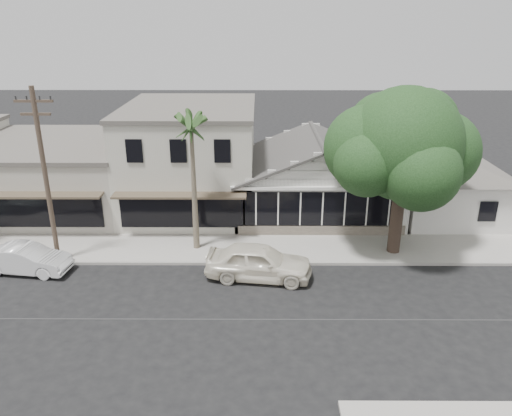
{
  "coord_description": "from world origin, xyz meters",
  "views": [
    {
      "loc": [
        1.36,
        -17.91,
        11.95
      ],
      "look_at": [
        1.24,
        6.0,
        2.73
      ],
      "focal_mm": 35.0,
      "sensor_mm": 36.0,
      "label": 1
    }
  ],
  "objects_px": {
    "car_1": "(26,259)",
    "shade_tree": "(401,146)",
    "car_0": "(259,262)",
    "utility_pole": "(45,174)"
  },
  "relations": [
    {
      "from": "utility_pole",
      "to": "car_0",
      "type": "bearing_deg",
      "value": -8.73
    },
    {
      "from": "car_1",
      "to": "shade_tree",
      "type": "height_order",
      "value": "shade_tree"
    },
    {
      "from": "car_1",
      "to": "shade_tree",
      "type": "xyz_separation_m",
      "value": [
        18.68,
        2.44,
        5.14
      ]
    },
    {
      "from": "utility_pole",
      "to": "shade_tree",
      "type": "relative_size",
      "value": 1.01
    },
    {
      "from": "car_0",
      "to": "car_1",
      "type": "relative_size",
      "value": 1.19
    },
    {
      "from": "car_0",
      "to": "shade_tree",
      "type": "bearing_deg",
      "value": -60.05
    },
    {
      "from": "utility_pole",
      "to": "car_0",
      "type": "relative_size",
      "value": 1.76
    },
    {
      "from": "car_0",
      "to": "utility_pole",
      "type": "bearing_deg",
      "value": 88.66
    },
    {
      "from": "utility_pole",
      "to": "shade_tree",
      "type": "distance_m",
      "value": 17.63
    },
    {
      "from": "car_1",
      "to": "car_0",
      "type": "bearing_deg",
      "value": -85.23
    }
  ]
}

